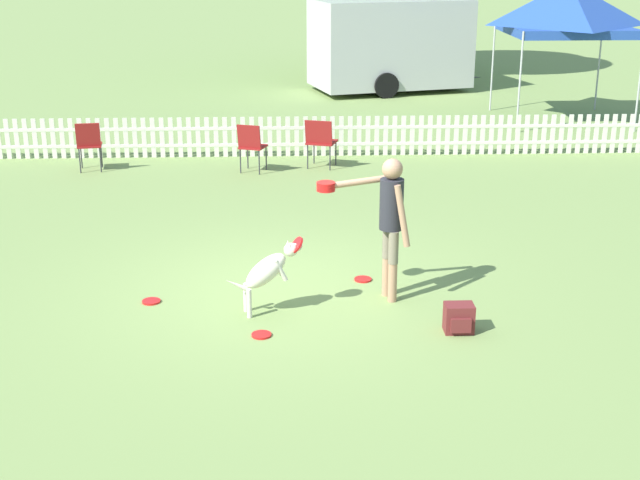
{
  "coord_description": "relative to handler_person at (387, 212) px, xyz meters",
  "views": [
    {
      "loc": [
        0.02,
        -10.25,
        4.14
      ],
      "look_at": [
        0.41,
        -0.56,
        0.82
      ],
      "focal_mm": 50.0,
      "sensor_mm": 36.0,
      "label": 1
    }
  ],
  "objects": [
    {
      "name": "frisbee_near_handler",
      "position": [
        -1.47,
        -1.01,
        -1.08
      ],
      "size": [
        0.22,
        0.22,
        0.02
      ],
      "color": "red",
      "rests_on": "ground_plane"
    },
    {
      "name": "equipment_trailer",
      "position": [
        1.78,
        15.15,
        0.23
      ],
      "size": [
        5.12,
        3.21,
        2.5
      ],
      "rotation": [
        0.0,
        0.0,
        0.26
      ],
      "color": "#B7B7B7",
      "rests_on": "ground_plane"
    },
    {
      "name": "ground_plane",
      "position": [
        -1.21,
        0.35,
        -1.09
      ],
      "size": [
        240.0,
        240.0,
        0.0
      ],
      "primitive_type": "plane",
      "color": "olive"
    },
    {
      "name": "frisbee_midfield",
      "position": [
        -0.21,
        0.6,
        -1.08
      ],
      "size": [
        0.22,
        0.22,
        0.02
      ],
      "color": "red",
      "rests_on": "ground_plane"
    },
    {
      "name": "folding_chair_center",
      "position": [
        -4.78,
        6.31,
        -0.53
      ],
      "size": [
        0.49,
        0.51,
        0.93
      ],
      "rotation": [
        0.0,
        0.0,
        3.28
      ],
      "color": "#333338",
      "rests_on": "ground_plane"
    },
    {
      "name": "picket_fence",
      "position": [
        -1.21,
        7.37,
        -0.69
      ],
      "size": [
        19.38,
        0.04,
        0.79
      ],
      "color": "silver",
      "rests_on": "ground_plane"
    },
    {
      "name": "folding_chair_green_right",
      "position": [
        -1.8,
        6.09,
        -0.54
      ],
      "size": [
        0.56,
        0.57,
        0.91
      ],
      "rotation": [
        0.0,
        0.0,
        2.8
      ],
      "color": "#333338",
      "rests_on": "ground_plane"
    },
    {
      "name": "handler_person",
      "position": [
        0.0,
        0.0,
        0.0
      ],
      "size": [
        1.09,
        0.46,
        1.73
      ],
      "rotation": [
        0.0,
        0.0,
        -4.47
      ],
      "color": "tan",
      "rests_on": "ground_plane"
    },
    {
      "name": "frisbee_near_dog",
      "position": [
        -2.8,
        -0.02,
        -1.08
      ],
      "size": [
        0.22,
        0.22,
        0.02
      ],
      "color": "red",
      "rests_on": "ground_plane"
    },
    {
      "name": "backpack_on_grass",
      "position": [
        0.7,
        -0.99,
        -0.93
      ],
      "size": [
        0.32,
        0.27,
        0.32
      ],
      "color": "maroon",
      "rests_on": "ground_plane"
    },
    {
      "name": "folding_chair_blue_left",
      "position": [
        -0.52,
        6.38,
        -0.53
      ],
      "size": [
        0.65,
        0.66,
        0.93
      ],
      "rotation": [
        0.0,
        0.0,
        2.83
      ],
      "color": "#333338",
      "rests_on": "ground_plane"
    },
    {
      "name": "leaping_dog",
      "position": [
        -1.39,
        -0.36,
        -0.57
      ],
      "size": [
        0.93,
        0.42,
        0.88
      ],
      "rotation": [
        0.0,
        0.0,
        -1.33
      ],
      "color": "beige",
      "rests_on": "ground_plane"
    },
    {
      "name": "canopy_tent_main",
      "position": [
        5.3,
        10.74,
        1.49
      ],
      "size": [
        2.7,
        2.7,
        3.17
      ],
      "color": "#B2B2B2",
      "rests_on": "ground_plane"
    }
  ]
}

